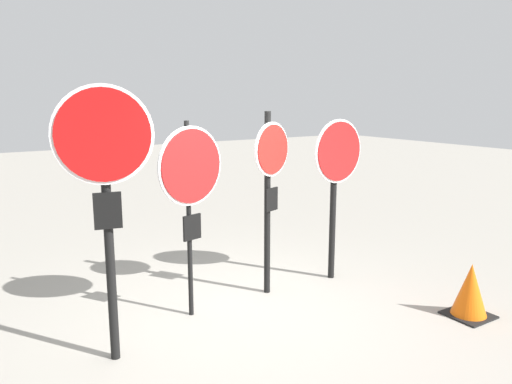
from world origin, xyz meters
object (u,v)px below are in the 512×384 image
at_px(stop_sign_0, 105,172).
at_px(traffic_cone_0, 470,290).
at_px(stop_sign_2, 270,174).
at_px(stop_sign_3, 337,169).
at_px(stop_sign_1, 191,177).

distance_m(stop_sign_0, traffic_cone_0, 4.19).
height_order(stop_sign_2, traffic_cone_0, stop_sign_2).
bearing_deg(stop_sign_3, stop_sign_2, 172.12).
height_order(stop_sign_0, stop_sign_2, stop_sign_0).
height_order(stop_sign_0, stop_sign_3, stop_sign_0).
distance_m(stop_sign_1, stop_sign_3, 2.15).
relative_size(stop_sign_0, traffic_cone_0, 4.17).
height_order(stop_sign_0, traffic_cone_0, stop_sign_0).
bearing_deg(stop_sign_2, traffic_cone_0, -69.13).
distance_m(stop_sign_3, traffic_cone_0, 2.19).
relative_size(stop_sign_3, traffic_cone_0, 3.52).
xyz_separation_m(stop_sign_3, traffic_cone_0, (0.51, -1.75, -1.22)).
bearing_deg(stop_sign_0, stop_sign_3, 21.68).
xyz_separation_m(stop_sign_1, stop_sign_3, (2.15, 0.05, -0.09)).
xyz_separation_m(stop_sign_0, stop_sign_1, (1.06, 0.50, -0.21)).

